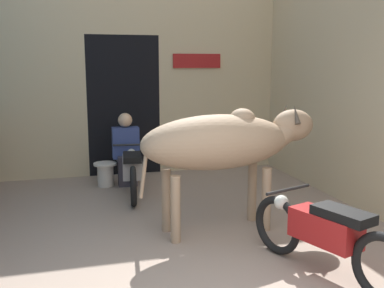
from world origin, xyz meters
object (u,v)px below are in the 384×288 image
Objects in this scene: motorcycle_near at (325,233)px; plastic_stool at (105,174)px; cow at (225,142)px; shopkeeper_seated at (126,148)px; motorcycle_far at (132,169)px.

plastic_stool is (-1.69, 3.69, -0.20)m from motorcycle_near.
cow is at bearing 109.82° from motorcycle_near.
shopkeeper_seated is at bearing 5.04° from plastic_stool.
motorcycle_far reaches higher than plastic_stool.
plastic_stool is at bearing 120.81° from motorcycle_far.
cow is at bearing -62.81° from plastic_stool.
cow is 1.27× the size of motorcycle_far.
plastic_stool is at bearing -174.96° from shopkeeper_seated.
shopkeeper_seated reaches higher than plastic_stool.
motorcycle_far is 0.71m from plastic_stool.
motorcycle_far is (-1.33, 3.10, -0.02)m from motorcycle_near.
motorcycle_near is at bearing -65.43° from plastic_stool.
cow reaches higher than shopkeeper_seated.
cow is at bearing -70.17° from shopkeeper_seated.
plastic_stool is at bearing 117.19° from cow.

